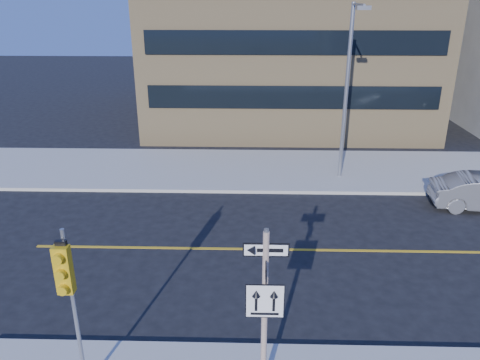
{
  "coord_description": "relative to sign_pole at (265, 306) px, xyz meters",
  "views": [
    {
      "loc": [
        -0.29,
        -10.54,
        8.41
      ],
      "look_at": [
        -0.69,
        4.0,
        2.65
      ],
      "focal_mm": 35.0,
      "sensor_mm": 36.0,
      "label": 1
    }
  ],
  "objects": [
    {
      "name": "sign_pole",
      "position": [
        0.0,
        0.0,
        0.0
      ],
      "size": [
        0.92,
        0.92,
        4.06
      ],
      "color": "silver",
      "rests_on": "near_sidewalk"
    },
    {
      "name": "ground",
      "position": [
        0.0,
        2.51,
        -2.44
      ],
      "size": [
        120.0,
        120.0,
        0.0
      ],
      "primitive_type": "plane",
      "color": "black",
      "rests_on": "ground"
    },
    {
      "name": "streetlight_a",
      "position": [
        4.0,
        13.27,
        2.32
      ],
      "size": [
        0.55,
        2.25,
        8.0
      ],
      "color": "gray",
      "rests_on": "far_sidewalk"
    },
    {
      "name": "traffic_signal",
      "position": [
        -4.0,
        -0.15,
        0.59
      ],
      "size": [
        0.32,
        0.45,
        4.0
      ],
      "color": "gray",
      "rests_on": "near_sidewalk"
    }
  ]
}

